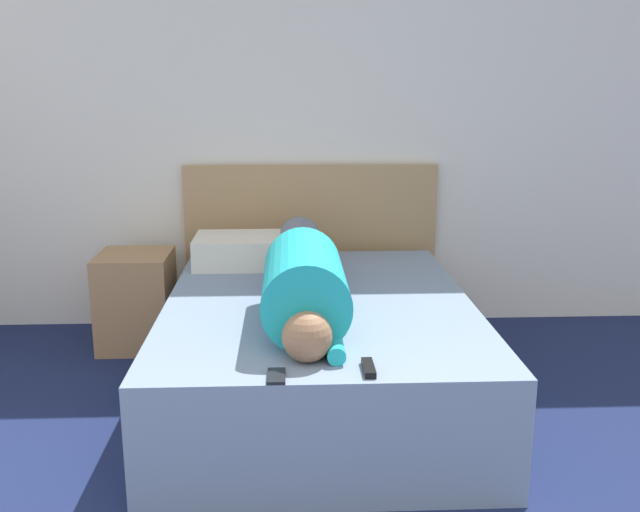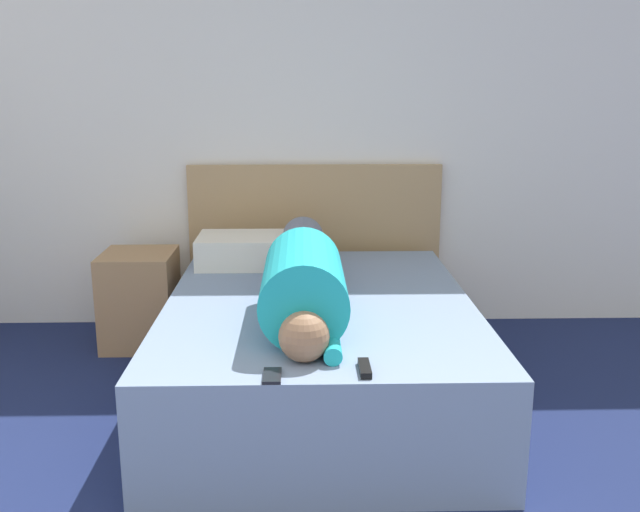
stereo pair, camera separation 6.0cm
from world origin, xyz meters
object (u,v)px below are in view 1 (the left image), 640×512
at_px(nightstand, 136,300).
at_px(pillow_near_headboard, 247,250).
at_px(bed, 319,348).
at_px(tv_remote, 369,368).
at_px(cell_phone, 276,376).
at_px(person_lying, 303,275).

xyz_separation_m(nightstand, pillow_near_headboard, (0.66, -0.07, 0.31)).
distance_m(bed, pillow_near_headboard, 0.84).
relative_size(tv_remote, cell_phone, 1.15).
relative_size(bed, person_lying, 1.15).
relative_size(pillow_near_headboard, tv_remote, 3.92).
xyz_separation_m(person_lying, pillow_near_headboard, (-0.30, 0.79, -0.07)).
height_order(tv_remote, cell_phone, tv_remote).
bearing_deg(pillow_near_headboard, nightstand, 173.62).
xyz_separation_m(person_lying, cell_phone, (-0.11, -0.81, -0.15)).
distance_m(person_lying, pillow_near_headboard, 0.85).
height_order(bed, cell_phone, cell_phone).
height_order(nightstand, cell_phone, nightstand).
distance_m(bed, person_lying, 0.42).
relative_size(person_lying, pillow_near_headboard, 2.92).
bearing_deg(person_lying, bed, 55.88).
xyz_separation_m(pillow_near_headboard, tv_remote, (0.52, -1.55, -0.07)).
xyz_separation_m(bed, tv_remote, (0.14, -0.87, 0.26)).
bearing_deg(bed, pillow_near_headboard, 118.87).
bearing_deg(nightstand, tv_remote, -54.21).
height_order(pillow_near_headboard, cell_phone, pillow_near_headboard).
distance_m(pillow_near_headboard, cell_phone, 1.61).
bearing_deg(cell_phone, pillow_near_headboard, 96.62).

